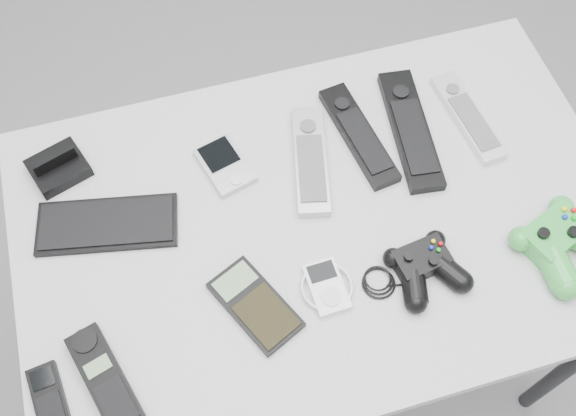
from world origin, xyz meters
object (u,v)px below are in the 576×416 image
object	(u,v)px
desk	(321,235)
remote_silver_a	(310,160)
remote_black_b	(410,129)
controller_green	(562,240)
pda_keyboard	(107,224)
remote_silver_b	(468,117)
calculator	(255,305)
pda	(225,165)
remote_black_a	(359,134)
cordless_handset	(105,379)
mp3_player	(327,287)
controller_black	(425,266)
mobile_phone	(48,396)

from	to	relation	value
desk	remote_silver_a	xyz separation A→B (m)	(0.01, 0.12, 0.07)
remote_black_b	controller_green	bearing A→B (deg)	-55.13
pda_keyboard	remote_silver_b	world-z (taller)	remote_silver_b
remote_black_b	calculator	xyz separation A→B (m)	(-0.36, -0.25, -0.00)
remote_black_b	calculator	distance (m)	0.44
pda	remote_black_a	size ratio (longest dim) A/B	0.48
cordless_handset	pda_keyboard	bearing A→B (deg)	64.20
pda_keyboard	mp3_player	distance (m)	0.39
remote_silver_b	remote_silver_a	bearing A→B (deg)	176.63
pda_keyboard	pda	world-z (taller)	pda
remote_black_a	desk	bearing A→B (deg)	-136.19
remote_black_a	controller_black	bearing A→B (deg)	-94.81
pda_keyboard	mp3_player	bearing A→B (deg)	-22.12
remote_silver_a	remote_silver_b	world-z (taller)	remote_silver_a
pda	controller_green	bearing A→B (deg)	-46.94
desk	pda_keyboard	distance (m)	0.38
calculator	controller_black	world-z (taller)	controller_black
controller_green	calculator	bearing A→B (deg)	154.87
remote_silver_a	mobile_phone	world-z (taller)	remote_silver_a
desk	pda	bearing A→B (deg)	132.37
desk	remote_black_a	size ratio (longest dim) A/B	4.55
pda_keyboard	remote_black_b	bearing A→B (deg)	15.19
remote_black_b	mp3_player	world-z (taller)	remote_black_b
remote_black_a	cordless_handset	xyz separation A→B (m)	(-0.51, -0.32, 0.00)
desk	controller_green	size ratio (longest dim) A/B	6.56
remote_black_b	controller_black	xyz separation A→B (m)	(-0.08, -0.27, 0.01)
remote_black_b	controller_green	world-z (taller)	controller_green
pda	remote_black_a	xyz separation A→B (m)	(0.25, -0.01, 0.00)
mobile_phone	calculator	distance (m)	0.34
remote_silver_a	remote_black_a	world-z (taller)	remote_silver_a
remote_black_a	pda_keyboard	bearing A→B (deg)	178.51
remote_black_a	cordless_handset	size ratio (longest dim) A/B	1.33
remote_silver_b	calculator	xyz separation A→B (m)	(-0.48, -0.25, -0.00)
remote_black_a	mobile_phone	xyz separation A→B (m)	(-0.60, -0.32, -0.00)
mobile_phone	cordless_handset	world-z (taller)	cordless_handset
mobile_phone	controller_black	distance (m)	0.62
remote_silver_b	controller_black	bearing A→B (deg)	-131.62
pda_keyboard	mp3_player	xyz separation A→B (m)	(0.32, -0.21, 0.00)
remote_silver_a	remote_black_b	distance (m)	0.20
remote_silver_b	mobile_phone	bearing A→B (deg)	-165.04
calculator	pda	bearing A→B (deg)	61.86
pda_keyboard	remote_silver_a	size ratio (longest dim) A/B	1.06
remote_black_b	cordless_handset	world-z (taller)	cordless_handset
controller_black	mobile_phone	bearing A→B (deg)	175.77
remote_silver_b	calculator	distance (m)	0.54
mp3_player	pda	bearing A→B (deg)	109.01
pda_keyboard	cordless_handset	xyz separation A→B (m)	(-0.04, -0.27, 0.01)
controller_black	remote_silver_a	bearing A→B (deg)	107.09
pda	mp3_player	world-z (taller)	pda
desk	pda_keyboard	world-z (taller)	pda_keyboard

